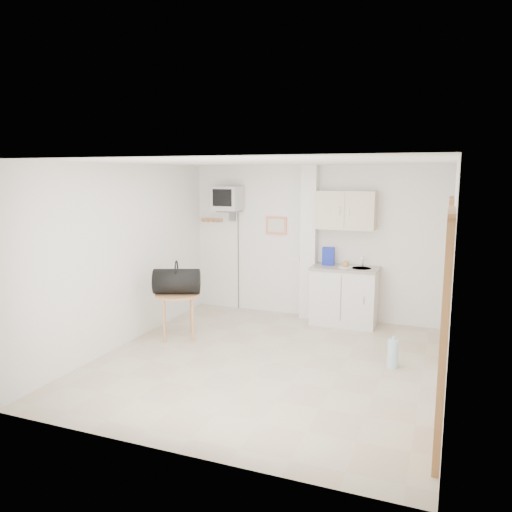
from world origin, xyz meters
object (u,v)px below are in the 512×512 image
at_px(duffel_bag, 177,281).
at_px(round_table, 178,299).
at_px(water_bottle, 393,353).
at_px(crt_television, 228,199).

bearing_deg(duffel_bag, round_table, 5.96).
relative_size(duffel_bag, water_bottle, 1.87).
relative_size(round_table, water_bottle, 1.66).
height_order(crt_television, water_bottle, crt_television).
bearing_deg(water_bottle, round_table, 179.28).
height_order(round_table, duffel_bag, duffel_bag).
xyz_separation_m(crt_television, round_table, (-0.08, -1.59, -1.36)).
bearing_deg(crt_television, round_table, -92.98).
bearing_deg(duffel_bag, crt_television, 64.71).
xyz_separation_m(round_table, duffel_bag, (-0.01, -0.00, 0.27)).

